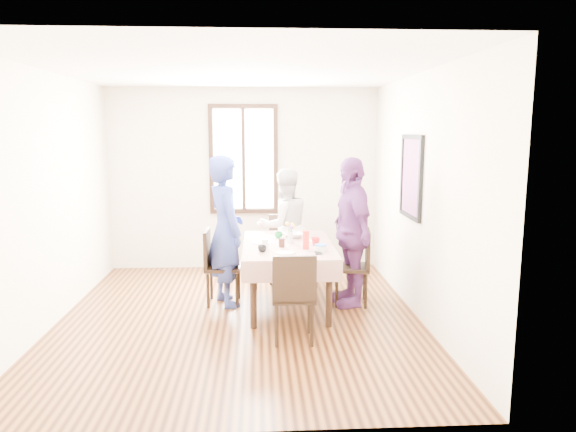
# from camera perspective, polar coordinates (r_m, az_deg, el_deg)

# --- Properties ---
(ground) EXTENTS (4.50, 4.50, 0.00)m
(ground) POSITION_cam_1_polar(r_m,az_deg,el_deg) (5.98, -5.26, -11.03)
(ground) COLOR black
(ground) RESTS_ON ground
(back_wall) EXTENTS (4.00, 0.00, 4.00)m
(back_wall) POSITION_cam_1_polar(r_m,az_deg,el_deg) (7.89, -4.84, 4.01)
(back_wall) COLOR beige
(back_wall) RESTS_ON ground
(right_wall) EXTENTS (0.00, 4.50, 4.50)m
(right_wall) POSITION_cam_1_polar(r_m,az_deg,el_deg) (5.93, 14.26, 1.99)
(right_wall) COLOR beige
(right_wall) RESTS_ON ground
(window_frame) EXTENTS (1.02, 0.06, 1.62)m
(window_frame) POSITION_cam_1_polar(r_m,az_deg,el_deg) (7.85, -4.87, 6.18)
(window_frame) COLOR black
(window_frame) RESTS_ON back_wall
(window_pane) EXTENTS (0.90, 0.02, 1.50)m
(window_pane) POSITION_cam_1_polar(r_m,az_deg,el_deg) (7.86, -4.87, 6.18)
(window_pane) COLOR white
(window_pane) RESTS_ON back_wall
(art_poster) EXTENTS (0.04, 0.76, 0.96)m
(art_poster) POSITION_cam_1_polar(r_m,az_deg,el_deg) (6.18, 13.33, 4.19)
(art_poster) COLOR red
(art_poster) RESTS_ON right_wall
(dining_table) EXTENTS (0.92, 1.50, 0.75)m
(dining_table) POSITION_cam_1_polar(r_m,az_deg,el_deg) (6.24, -0.03, -6.51)
(dining_table) COLOR black
(dining_table) RESTS_ON ground
(tablecloth) EXTENTS (1.04, 1.62, 0.01)m
(tablecloth) POSITION_cam_1_polar(r_m,az_deg,el_deg) (6.14, -0.03, -3.09)
(tablecloth) COLOR #520900
(tablecloth) RESTS_ON dining_table
(chair_left) EXTENTS (0.43, 0.43, 0.91)m
(chair_left) POSITION_cam_1_polar(r_m,az_deg,el_deg) (6.36, -7.06, -5.53)
(chair_left) COLOR black
(chair_left) RESTS_ON ground
(chair_right) EXTENTS (0.48, 0.48, 0.91)m
(chair_right) POSITION_cam_1_polar(r_m,az_deg,el_deg) (6.35, 6.93, -5.55)
(chair_right) COLOR black
(chair_right) RESTS_ON ground
(chair_far) EXTENTS (0.45, 0.45, 0.91)m
(chair_far) POSITION_cam_1_polar(r_m,az_deg,el_deg) (7.22, -0.48, -3.66)
(chair_far) COLOR black
(chair_far) RESTS_ON ground
(chair_near) EXTENTS (0.43, 0.43, 0.91)m
(chair_near) POSITION_cam_1_polar(r_m,az_deg,el_deg) (5.23, 0.61, -8.75)
(chair_near) COLOR black
(chair_near) RESTS_ON ground
(person_left) EXTENTS (0.65, 0.77, 1.80)m
(person_left) POSITION_cam_1_polar(r_m,az_deg,el_deg) (6.26, -6.96, -1.60)
(person_left) COLOR navy
(person_left) RESTS_ON ground
(person_far) EXTENTS (0.93, 0.83, 1.57)m
(person_far) POSITION_cam_1_polar(r_m,az_deg,el_deg) (7.13, -0.48, -1.11)
(person_far) COLOR beige
(person_far) RESTS_ON ground
(person_right) EXTENTS (0.59, 1.09, 1.77)m
(person_right) POSITION_cam_1_polar(r_m,az_deg,el_deg) (6.25, 6.82, -1.72)
(person_right) COLOR #612D6C
(person_right) RESTS_ON ground
(mug_black) EXTENTS (0.12, 0.12, 0.07)m
(mug_black) POSITION_cam_1_polar(r_m,az_deg,el_deg) (5.73, -2.84, -3.59)
(mug_black) COLOR black
(mug_black) RESTS_ON tablecloth
(mug_flag) EXTENTS (0.13, 0.13, 0.10)m
(mug_flag) POSITION_cam_1_polar(r_m,az_deg,el_deg) (6.03, 3.02, -2.82)
(mug_flag) COLOR red
(mug_flag) RESTS_ON tablecloth
(mug_green) EXTENTS (0.10, 0.10, 0.08)m
(mug_green) POSITION_cam_1_polar(r_m,az_deg,el_deg) (6.45, -1.04, -2.09)
(mug_green) COLOR #0C7226
(mug_green) RESTS_ON tablecloth
(serving_bowl) EXTENTS (0.30, 0.30, 0.06)m
(serving_bowl) POSITION_cam_1_polar(r_m,az_deg,el_deg) (6.48, 0.53, -2.12)
(serving_bowl) COLOR white
(serving_bowl) RESTS_ON tablecloth
(juice_carton) EXTENTS (0.07, 0.07, 0.21)m
(juice_carton) POSITION_cam_1_polar(r_m,az_deg,el_deg) (5.86, 1.96, -2.61)
(juice_carton) COLOR red
(juice_carton) RESTS_ON tablecloth
(butter_tub) EXTENTS (0.13, 0.13, 0.07)m
(butter_tub) POSITION_cam_1_polar(r_m,az_deg,el_deg) (5.77, 3.56, -3.55)
(butter_tub) COLOR white
(butter_tub) RESTS_ON tablecloth
(jam_jar) EXTENTS (0.07, 0.07, 0.10)m
(jam_jar) POSITION_cam_1_polar(r_m,az_deg,el_deg) (5.96, -0.69, -2.94)
(jam_jar) COLOR black
(jam_jar) RESTS_ON tablecloth
(drinking_glass) EXTENTS (0.07, 0.07, 0.11)m
(drinking_glass) POSITION_cam_1_polar(r_m,az_deg,el_deg) (5.90, -2.50, -3.03)
(drinking_glass) COLOR silver
(drinking_glass) RESTS_ON tablecloth
(smartphone) EXTENTS (0.07, 0.15, 0.01)m
(smartphone) POSITION_cam_1_polar(r_m,az_deg,el_deg) (5.68, 3.34, -4.05)
(smartphone) COLOR black
(smartphone) RESTS_ON tablecloth
(flower_vase) EXTENTS (0.06, 0.06, 0.13)m
(flower_vase) POSITION_cam_1_polar(r_m,az_deg,el_deg) (6.19, 0.23, -2.33)
(flower_vase) COLOR silver
(flower_vase) RESTS_ON tablecloth
(plate_left) EXTENTS (0.20, 0.20, 0.01)m
(plate_left) POSITION_cam_1_polar(r_m,az_deg,el_deg) (6.20, -2.95, -2.87)
(plate_left) COLOR white
(plate_left) RESTS_ON tablecloth
(plate_right) EXTENTS (0.20, 0.20, 0.01)m
(plate_right) POSITION_cam_1_polar(r_m,az_deg,el_deg) (6.28, 2.61, -2.71)
(plate_right) COLOR white
(plate_right) RESTS_ON tablecloth
(plate_far) EXTENTS (0.20, 0.20, 0.01)m
(plate_far) POSITION_cam_1_polar(r_m,az_deg,el_deg) (6.74, -0.11, -1.87)
(plate_far) COLOR white
(plate_far) RESTS_ON tablecloth
(plate_near) EXTENTS (0.20, 0.20, 0.01)m
(plate_near) POSITION_cam_1_polar(r_m,az_deg,el_deg) (5.67, -0.27, -4.03)
(plate_near) COLOR white
(plate_near) RESTS_ON tablecloth
(butter_lid) EXTENTS (0.12, 0.12, 0.01)m
(butter_lid) POSITION_cam_1_polar(r_m,az_deg,el_deg) (5.76, 3.57, -3.17)
(butter_lid) COLOR blue
(butter_lid) RESTS_ON butter_tub
(flower_bunch) EXTENTS (0.09, 0.09, 0.10)m
(flower_bunch) POSITION_cam_1_polar(r_m,az_deg,el_deg) (6.17, 0.23, -1.29)
(flower_bunch) COLOR yellow
(flower_bunch) RESTS_ON flower_vase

